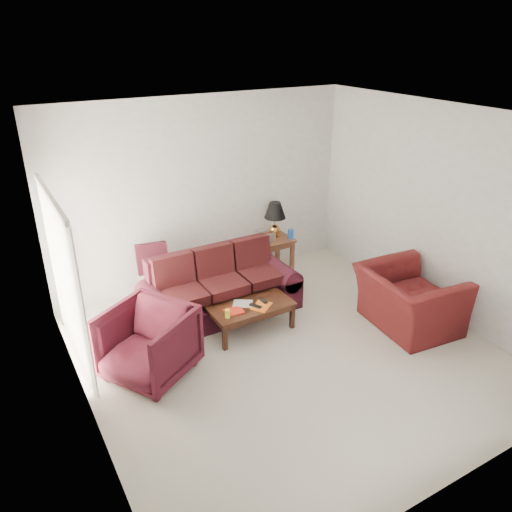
{
  "coord_description": "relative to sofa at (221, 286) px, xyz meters",
  "views": [
    {
      "loc": [
        -3.08,
        -4.48,
        3.89
      ],
      "look_at": [
        0.0,
        0.85,
        1.05
      ],
      "focal_mm": 35.0,
      "sensor_mm": 36.0,
      "label": 1
    }
  ],
  "objects": [
    {
      "name": "remote_b",
      "position": [
        0.34,
        -0.63,
        -0.03
      ],
      "size": [
        0.07,
        0.17,
        0.02
      ],
      "primitive_type": "cube",
      "rotation": [
        0.0,
        0.0,
        0.09
      ],
      "color": "black",
      "rests_on": "coffee_table"
    },
    {
      "name": "picture_frame",
      "position": [
        1.31,
        1.05,
        0.24
      ],
      "size": [
        0.18,
        0.21,
        0.06
      ],
      "primitive_type": "cube",
      "rotation": [
        1.36,
        0.0,
        0.27
      ],
      "color": "#BABABE",
      "rests_on": "end_table"
    },
    {
      "name": "clock",
      "position": [
        1.29,
        0.71,
        0.23
      ],
      "size": [
        0.16,
        0.08,
        0.15
      ],
      "primitive_type": "cube",
      "rotation": [
        0.0,
        0.0,
        0.21
      ],
      "color": "silver",
      "rests_on": "end_table"
    },
    {
      "name": "armchair_left",
      "position": [
        -1.39,
        -0.84,
        -0.02
      ],
      "size": [
        1.33,
        1.32,
        0.89
      ],
      "primitive_type": "imported",
      "rotation": [
        0.0,
        0.0,
        -1.02
      ],
      "color": "#3B0D17",
      "rests_on": "ground"
    },
    {
      "name": "floor_lamp",
      "position": [
        -1.99,
        0.89,
        0.33
      ],
      "size": [
        0.34,
        0.34,
        1.6
      ],
      "primitive_type": null,
      "rotation": [
        0.0,
        0.0,
        -0.37
      ],
      "color": "white",
      "rests_on": "ground"
    },
    {
      "name": "throw_pillow",
      "position": [
        -0.73,
        0.82,
        0.28
      ],
      "size": [
        0.49,
        0.3,
        0.48
      ],
      "primitive_type": "cube",
      "rotation": [
        -0.21,
        0.0,
        -0.18
      ],
      "color": "black",
      "rests_on": "sofa"
    },
    {
      "name": "magazine_red",
      "position": [
        -0.13,
        -0.65,
        -0.05
      ],
      "size": [
        0.29,
        0.23,
        0.01
      ],
      "primitive_type": "cube",
      "rotation": [
        0.0,
        0.0,
        -0.15
      ],
      "color": "#B32111",
      "rests_on": "coffee_table"
    },
    {
      "name": "end_table",
      "position": [
        1.43,
        0.84,
        -0.16
      ],
      "size": [
        0.61,
        0.61,
        0.62
      ],
      "primitive_type": null,
      "rotation": [
        0.0,
        0.0,
        -0.08
      ],
      "color": "#492419",
      "rests_on": "ground"
    },
    {
      "name": "sofa",
      "position": [
        0.0,
        0.0,
        0.0
      ],
      "size": [
        2.34,
        1.13,
        0.93
      ],
      "primitive_type": null,
      "rotation": [
        0.0,
        0.0,
        -0.06
      ],
      "color": "black",
      "rests_on": "ground"
    },
    {
      "name": "blue_canister",
      "position": [
        1.66,
        0.69,
        0.23
      ],
      "size": [
        0.1,
        0.1,
        0.16
      ],
      "primitive_type": "cylinder",
      "rotation": [
        0.0,
        0.0,
        0.04
      ],
      "color": "navy",
      "rests_on": "end_table"
    },
    {
      "name": "table_lamp",
      "position": [
        1.48,
        0.9,
        0.46
      ],
      "size": [
        0.4,
        0.4,
        0.61
      ],
      "primitive_type": null,
      "rotation": [
        0.0,
        0.0,
        0.1
      ],
      "color": "#C98A3E",
      "rests_on": "end_table"
    },
    {
      "name": "yellow_glass",
      "position": [
        -0.27,
        -0.74,
        -0.0
      ],
      "size": [
        0.09,
        0.09,
        0.12
      ],
      "primitive_type": "cylinder",
      "rotation": [
        0.0,
        0.0,
        0.37
      ],
      "color": "yellow",
      "rests_on": "coffee_table"
    },
    {
      "name": "armchair_right",
      "position": [
        2.13,
        -1.61,
        -0.05
      ],
      "size": [
        1.25,
        1.4,
        0.84
      ],
      "primitive_type": "imported",
      "rotation": [
        0.0,
        0.0,
        1.47
      ],
      "color": "#471011",
      "rests_on": "ground"
    },
    {
      "name": "coffee_table",
      "position": [
        0.16,
        -0.6,
        -0.26
      ],
      "size": [
        1.16,
        0.59,
        0.41
      ],
      "primitive_type": null,
      "rotation": [
        0.0,
        0.0,
        0.01
      ],
      "color": "black",
      "rests_on": "ground"
    },
    {
      "name": "magazine_white",
      "position": [
        0.07,
        -0.53,
        -0.05
      ],
      "size": [
        0.33,
        0.31,
        0.02
      ],
      "primitive_type": "cube",
      "rotation": [
        0.0,
        0.0,
        -0.6
      ],
      "color": "silver",
      "rests_on": "coffee_table"
    },
    {
      "name": "remote_a",
      "position": [
        0.18,
        -0.7,
        -0.03
      ],
      "size": [
        0.13,
        0.18,
        0.02
      ],
      "primitive_type": "cube",
      "rotation": [
        0.0,
        0.0,
        0.48
      ],
      "color": "black",
      "rests_on": "coffee_table"
    },
    {
      "name": "magazine_orange",
      "position": [
        0.26,
        -0.72,
        -0.05
      ],
      "size": [
        0.36,
        0.34,
        0.02
      ],
      "primitive_type": "cube",
      "rotation": [
        0.0,
        0.0,
        0.61
      ],
      "color": "orange",
      "rests_on": "coffee_table"
    },
    {
      "name": "floor",
      "position": [
        0.33,
        -1.31,
        -0.47
      ],
      "size": [
        5.0,
        5.0,
        0.0
      ],
      "primitive_type": "plane",
      "color": "beige",
      "rests_on": "ground"
    },
    {
      "name": "blinds",
      "position": [
        -2.09,
        -0.01,
        0.61
      ],
      "size": [
        0.1,
        2.0,
        2.16
      ],
      "primitive_type": "cube",
      "color": "silver",
      "rests_on": "ground"
    }
  ]
}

